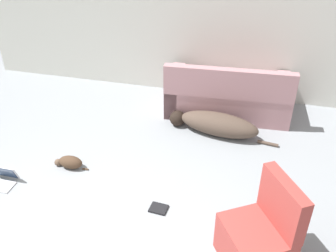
{
  "coord_description": "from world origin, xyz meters",
  "views": [
    {
      "loc": [
        1.44,
        -2.13,
        3.12
      ],
      "look_at": [
        0.42,
        1.87,
        0.48
      ],
      "focal_mm": 40.0,
      "sensor_mm": 36.0,
      "label": 1
    }
  ],
  "objects_px": {
    "laptop_open": "(2,177)",
    "dog": "(215,124)",
    "couch": "(228,96)",
    "cat": "(70,162)",
    "book_black": "(159,209)",
    "side_chair": "(259,238)"
  },
  "relations": [
    {
      "from": "laptop_open",
      "to": "dog",
      "type": "bearing_deg",
      "value": 36.23
    },
    {
      "from": "couch",
      "to": "cat",
      "type": "bearing_deg",
      "value": 43.26
    },
    {
      "from": "book_black",
      "to": "laptop_open",
      "type": "bearing_deg",
      "value": -179.38
    },
    {
      "from": "cat",
      "to": "laptop_open",
      "type": "bearing_deg",
      "value": 34.91
    },
    {
      "from": "cat",
      "to": "dog",
      "type": "bearing_deg",
      "value": -143.31
    },
    {
      "from": "side_chair",
      "to": "book_black",
      "type": "bearing_deg",
      "value": -143.8
    },
    {
      "from": "couch",
      "to": "dog",
      "type": "distance_m",
      "value": 0.69
    },
    {
      "from": "cat",
      "to": "book_black",
      "type": "bearing_deg",
      "value": 161.5
    },
    {
      "from": "couch",
      "to": "book_black",
      "type": "bearing_deg",
      "value": 74.8
    },
    {
      "from": "laptop_open",
      "to": "book_black",
      "type": "relative_size",
      "value": 1.7
    },
    {
      "from": "dog",
      "to": "book_black",
      "type": "height_order",
      "value": "dog"
    },
    {
      "from": "book_black",
      "to": "cat",
      "type": "bearing_deg",
      "value": 161.26
    },
    {
      "from": "couch",
      "to": "cat",
      "type": "xyz_separation_m",
      "value": [
        -1.82,
        -1.95,
        -0.21
      ]
    },
    {
      "from": "laptop_open",
      "to": "side_chair",
      "type": "xyz_separation_m",
      "value": [
        3.13,
        -0.42,
        0.25
      ]
    },
    {
      "from": "laptop_open",
      "to": "side_chair",
      "type": "bearing_deg",
      "value": -7.32
    },
    {
      "from": "dog",
      "to": "book_black",
      "type": "relative_size",
      "value": 7.9
    },
    {
      "from": "cat",
      "to": "laptop_open",
      "type": "relative_size",
      "value": 1.33
    },
    {
      "from": "couch",
      "to": "dog",
      "type": "bearing_deg",
      "value": 78.66
    },
    {
      "from": "cat",
      "to": "side_chair",
      "type": "height_order",
      "value": "side_chair"
    },
    {
      "from": "laptop_open",
      "to": "side_chair",
      "type": "distance_m",
      "value": 3.17
    },
    {
      "from": "couch",
      "to": "book_black",
      "type": "distance_m",
      "value": 2.47
    },
    {
      "from": "couch",
      "to": "dog",
      "type": "xyz_separation_m",
      "value": [
        -0.09,
        -0.67,
        -0.13
      ]
    }
  ]
}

